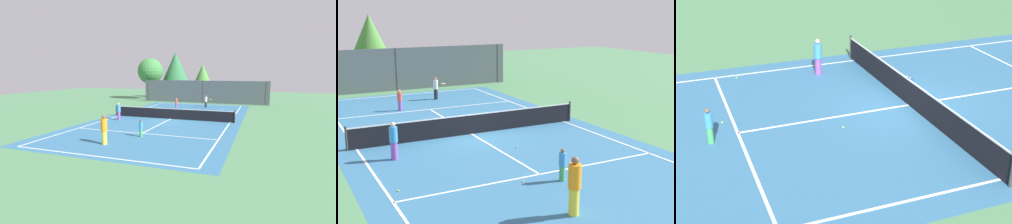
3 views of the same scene
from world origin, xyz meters
The scene contains 10 objects.
ground_plane centered at (0.00, 0.00, 0.00)m, with size 80.00×80.00×0.00m, color #4C8456.
court_surface centered at (0.00, 0.00, 0.00)m, with size 13.00×25.00×0.01m.
tennis_net centered at (0.00, 0.00, 0.51)m, with size 11.90×0.10×1.10m.
player_1 centered at (0.37, -7.31, 0.62)m, with size 0.26×0.26×1.21m.
player_2 centered at (-4.36, -2.13, 0.81)m, with size 0.34×0.34×1.58m.
ball_crate centered at (-1.72, 0.84, 0.18)m, with size 0.41×0.34×0.43m.
tennis_ball_0 centered at (-5.12, -5.55, 0.03)m, with size 0.07×0.07×0.07m, color #CCE533.
tennis_ball_5 centered at (0.07, 2.30, 0.03)m, with size 0.07×0.07×0.07m, color #CCE533.
tennis_ball_6 centered at (0.92, -2.99, 0.03)m, with size 0.07×0.07×0.07m, color #CCE533.
tennis_ball_9 centered at (-0.95, -6.76, 0.03)m, with size 0.07×0.07×0.07m, color #CCE533.
Camera 3 is at (14.99, -8.36, 7.57)m, focal length 53.11 mm.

